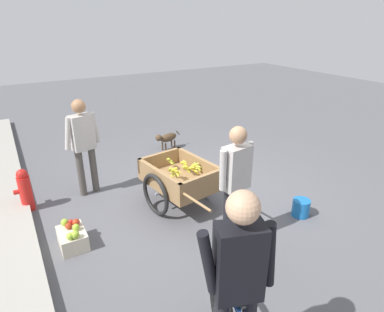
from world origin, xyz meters
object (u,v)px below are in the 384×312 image
dog (167,138)px  fire_hydrant (25,190)px  vendor_person (236,177)px  apple_crate (72,237)px  plastic_bucket (301,208)px  fruit_cart (180,179)px  cyclist_person (238,275)px  bystander_person (83,140)px

dog → fire_hydrant: size_ratio=0.98×
vendor_person → apple_crate: 2.19m
fire_hydrant → plastic_bucket: 4.07m
fruit_cart → fire_hydrant: (1.02, 2.06, -0.10)m
plastic_bucket → apple_crate: apple_crate is taller
cyclist_person → plastic_bucket: cyclist_person is taller
vendor_person → bystander_person: size_ratio=0.99×
cyclist_person → fire_hydrant: 3.80m
vendor_person → plastic_bucket: (-0.03, -1.21, -0.80)m
fire_hydrant → bystander_person: bearing=-86.3°
dog → plastic_bucket: bearing=-170.7°
fire_hydrant → cyclist_person: bearing=-161.7°
bystander_person → fire_hydrant: bearing=93.7°
fruit_cart → fire_hydrant: 2.30m
dog → fruit_cart: bearing=158.9°
apple_crate → fire_hydrant: bearing=18.1°
cyclist_person → plastic_bucket: 2.79m
fruit_cart → vendor_person: bearing=-171.9°
fruit_cart → bystander_person: size_ratio=1.11×
plastic_bucket → bystander_person: bearing=48.1°
apple_crate → bystander_person: size_ratio=0.28×
fruit_cart → apple_crate: fruit_cart is taller
plastic_bucket → bystander_person: 3.45m
fruit_cart → plastic_bucket: bearing=-130.4°
fire_hydrant → bystander_person: size_ratio=0.43×
dog → fire_hydrant: 3.10m
vendor_person → fire_hydrant: size_ratio=2.33×
fruit_cart → cyclist_person: bearing=160.7°
plastic_bucket → fire_hydrant: bearing=57.6°
vendor_person → plastic_bucket: 1.45m
fruit_cart → bystander_person: (1.08, 1.13, 0.50)m
fruit_cart → apple_crate: (-0.21, 1.66, -0.30)m
cyclist_person → apple_crate: size_ratio=3.87×
vendor_person → fire_hydrant: bearing=45.9°
vendor_person → apple_crate: bearing=63.0°
cyclist_person → bystander_person: cyclist_person is taller
plastic_bucket → apple_crate: (0.96, 3.03, 0.00)m
plastic_bucket → bystander_person: (2.24, 2.50, 0.81)m
fruit_cart → bystander_person: bystander_person is taller
vendor_person → dog: vendor_person is taller
vendor_person → plastic_bucket: bearing=-91.5°
fruit_cart → plastic_bucket: 1.83m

